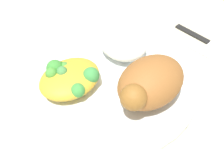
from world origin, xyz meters
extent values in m
plane|color=beige|center=(0.00, 0.00, 0.00)|extent=(2.00, 2.00, 0.00)
cylinder|color=white|center=(0.00, 0.00, 0.01)|extent=(0.29, 0.29, 0.01)
torus|color=white|center=(0.00, 0.00, 0.01)|extent=(0.30, 0.30, 0.01)
ellipsoid|color=#945B2B|center=(-0.02, 0.07, 0.05)|extent=(0.12, 0.09, 0.07)
sphere|color=#8F5C26|center=(0.03, 0.08, 0.07)|extent=(0.04, 0.04, 0.04)
ellipsoid|color=white|center=(-0.06, -0.04, 0.04)|extent=(0.08, 0.09, 0.04)
ellipsoid|color=gold|center=(0.06, -0.03, 0.04)|extent=(0.11, 0.09, 0.03)
sphere|color=#3D9245|center=(0.04, -0.01, 0.04)|extent=(0.03, 0.03, 0.03)
sphere|color=#478A46|center=(0.07, -0.04, 0.05)|extent=(0.02, 0.02, 0.02)
sphere|color=#499738|center=(0.09, -0.05, 0.05)|extent=(0.02, 0.02, 0.02)
sphere|color=green|center=(0.07, 0.00, 0.04)|extent=(0.02, 0.02, 0.02)
sphere|color=#297321|center=(0.06, -0.06, 0.04)|extent=(0.02, 0.02, 0.02)
sphere|color=#3D8B37|center=(0.07, -0.06, 0.04)|extent=(0.03, 0.03, 0.03)
sphere|color=#4A8F38|center=(0.06, -0.06, 0.04)|extent=(0.02, 0.02, 0.02)
cube|color=silver|center=(-0.19, 0.02, 0.00)|extent=(0.02, 0.11, 0.01)
cube|color=silver|center=(-0.19, 0.09, 0.00)|extent=(0.03, 0.04, 0.00)
cube|color=black|center=(-0.22, 0.00, 0.00)|extent=(0.02, 0.08, 0.01)
camera|label=1|loc=(0.21, 0.26, 0.39)|focal=46.00mm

